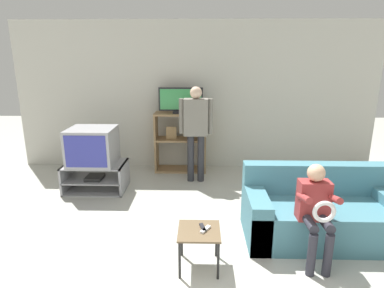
{
  "coord_description": "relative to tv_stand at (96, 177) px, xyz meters",
  "views": [
    {
      "loc": [
        0.09,
        -1.85,
        1.98
      ],
      "look_at": [
        -0.02,
        2.12,
        0.9
      ],
      "focal_mm": 30.0,
      "sensor_mm": 36.0,
      "label": 1
    }
  ],
  "objects": [
    {
      "name": "television_main",
      "position": [
        -0.02,
        0.01,
        0.49
      ],
      "size": [
        0.67,
        0.61,
        0.54
      ],
      "color": "#9E9EA3",
      "rests_on": "tv_stand"
    },
    {
      "name": "television_flat",
      "position": [
        1.26,
        0.89,
        1.05
      ],
      "size": [
        0.75,
        0.2,
        0.44
      ],
      "color": "black",
      "rests_on": "media_shelf"
    },
    {
      "name": "snack_table",
      "position": [
        1.59,
        -1.85,
        0.13
      ],
      "size": [
        0.4,
        0.4,
        0.4
      ],
      "color": "brown",
      "rests_on": "ground_plane"
    },
    {
      "name": "wall_back",
      "position": [
        1.51,
        1.17,
        1.09
      ],
      "size": [
        6.4,
        0.06,
        2.6
      ],
      "color": "beige",
      "rests_on": "ground_plane"
    },
    {
      "name": "tv_stand",
      "position": [
        0.0,
        0.0,
        0.0
      ],
      "size": [
        0.91,
        0.59,
        0.42
      ],
      "color": "#939399",
      "rests_on": "ground_plane"
    },
    {
      "name": "remote_control_white",
      "position": [
        1.65,
        -1.85,
        0.2
      ],
      "size": [
        0.11,
        0.14,
        0.02
      ],
      "primitive_type": "cube",
      "rotation": [
        0.0,
        0.0,
        -0.55
      ],
      "color": "silver",
      "rests_on": "snack_table"
    },
    {
      "name": "person_seated_child",
      "position": [
        2.71,
        -1.73,
        0.38
      ],
      "size": [
        0.33,
        0.43,
        0.99
      ],
      "color": "#2D2D38",
      "rests_on": "ground_plane"
    },
    {
      "name": "media_shelf",
      "position": [
        1.24,
        0.91,
        0.33
      ],
      "size": [
        0.9,
        0.38,
        1.05
      ],
      "color": "#9E7A51",
      "rests_on": "ground_plane"
    },
    {
      "name": "remote_control_black",
      "position": [
        1.62,
        -1.82,
        0.2
      ],
      "size": [
        0.07,
        0.15,
        0.02
      ],
      "primitive_type": "cube",
      "rotation": [
        0.0,
        0.0,
        0.25
      ],
      "color": "#232328",
      "rests_on": "snack_table"
    },
    {
      "name": "person_standing_adult",
      "position": [
        1.52,
        0.4,
        0.73
      ],
      "size": [
        0.53,
        0.2,
        1.54
      ],
      "color": "#2D2D33",
      "rests_on": "ground_plane"
    },
    {
      "name": "couch",
      "position": [
        2.95,
        -1.27,
        0.07
      ],
      "size": [
        1.68,
        0.8,
        0.79
      ],
      "color": "teal",
      "rests_on": "ground_plane"
    }
  ]
}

